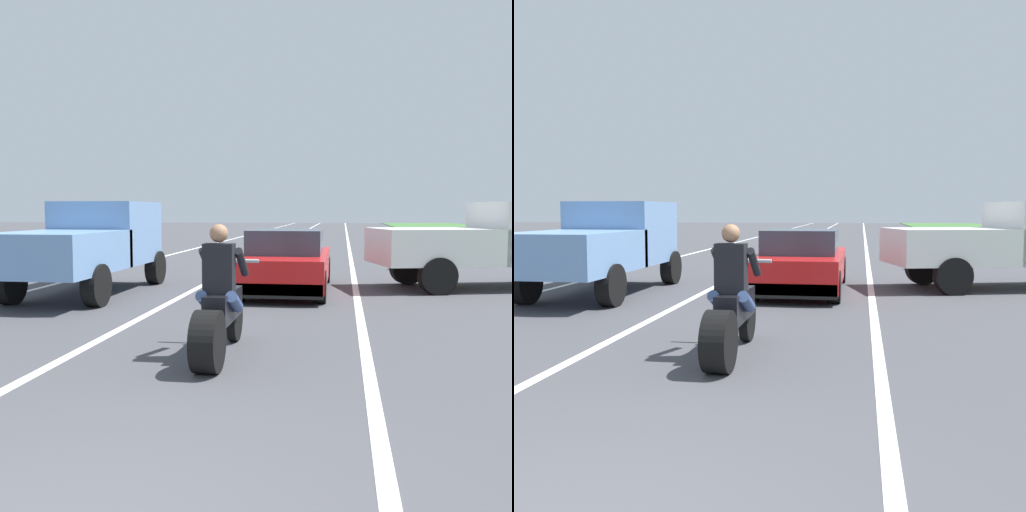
# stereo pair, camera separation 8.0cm
# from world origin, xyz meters

# --- Properties ---
(lane_stripe_left_solid) EXTENTS (0.14, 120.00, 0.01)m
(lane_stripe_left_solid) POSITION_xyz_m (-5.40, 20.00, 0.00)
(lane_stripe_left_solid) COLOR white
(lane_stripe_left_solid) RESTS_ON ground
(lane_stripe_right_solid) EXTENTS (0.14, 120.00, 0.01)m
(lane_stripe_right_solid) POSITION_xyz_m (1.80, 20.00, 0.00)
(lane_stripe_right_solid) COLOR white
(lane_stripe_right_solid) RESTS_ON ground
(lane_stripe_centre_dashed) EXTENTS (0.14, 120.00, 0.01)m
(lane_stripe_centre_dashed) POSITION_xyz_m (-1.80, 20.00, 0.00)
(lane_stripe_centre_dashed) COLOR white
(lane_stripe_centre_dashed) RESTS_ON ground
(motorcycle_with_rider) EXTENTS (0.70, 2.21, 1.62)m
(motorcycle_with_rider) POSITION_xyz_m (0.05, 4.15, 0.59)
(motorcycle_with_rider) COLOR black
(motorcycle_with_rider) RESTS_ON ground
(sports_car_red) EXTENTS (1.84, 4.30, 1.37)m
(sports_car_red) POSITION_xyz_m (0.27, 9.98, 0.63)
(sports_car_red) COLOR red
(sports_car_red) RESTS_ON ground
(pickup_truck_left_lane_light_blue) EXTENTS (2.02, 4.80, 1.98)m
(pickup_truck_left_lane_light_blue) POSITION_xyz_m (-3.87, 9.03, 1.11)
(pickup_truck_left_lane_light_blue) COLOR #6B93C6
(pickup_truck_left_lane_light_blue) RESTS_ON ground
(pickup_truck_right_shoulder_white) EXTENTS (5.14, 3.14, 1.98)m
(pickup_truck_right_shoulder_white) POSITION_xyz_m (4.83, 11.20, 1.11)
(pickup_truck_right_shoulder_white) COLOR silver
(pickup_truck_right_shoulder_white) RESTS_ON ground
(construction_barrel_nearest) EXTENTS (0.58, 0.58, 1.00)m
(construction_barrel_nearest) POSITION_xyz_m (3.92, 11.56, 0.50)
(construction_barrel_nearest) COLOR orange
(construction_barrel_nearest) RESTS_ON ground
(construction_barrel_mid) EXTENTS (0.58, 0.58, 1.00)m
(construction_barrel_mid) POSITION_xyz_m (3.69, 15.20, 0.50)
(construction_barrel_mid) COLOR orange
(construction_barrel_mid) RESTS_ON ground
(construction_barrel_far) EXTENTS (0.58, 0.58, 1.00)m
(construction_barrel_far) POSITION_xyz_m (4.11, 17.69, 0.50)
(construction_barrel_far) COLOR orange
(construction_barrel_far) RESTS_ON ground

